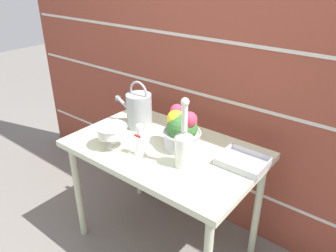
% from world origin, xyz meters
% --- Properties ---
extents(ground_plane, '(12.00, 12.00, 0.00)m').
position_xyz_m(ground_plane, '(0.00, 0.00, 0.00)').
color(ground_plane, slate).
extents(brick_wall, '(3.60, 0.08, 2.20)m').
position_xyz_m(brick_wall, '(0.00, 0.48, 1.10)').
color(brick_wall, brown).
rests_on(brick_wall, ground_plane).
extents(patio_table, '(1.11, 0.69, 0.74)m').
position_xyz_m(patio_table, '(0.00, 0.00, 0.66)').
color(patio_table, beige).
rests_on(patio_table, ground_plane).
extents(watering_can, '(0.30, 0.16, 0.31)m').
position_xyz_m(watering_can, '(-0.29, 0.10, 0.86)').
color(watering_can, '#9EA3A8').
rests_on(watering_can, patio_table).
extents(crystal_pedestal_bowl, '(0.18, 0.18, 0.13)m').
position_xyz_m(crystal_pedestal_bowl, '(-0.23, -0.18, 0.84)').
color(crystal_pedestal_bowl, silver).
rests_on(crystal_pedestal_bowl, patio_table).
extents(flower_planter, '(0.22, 0.22, 0.24)m').
position_xyz_m(flower_planter, '(0.08, 0.06, 0.85)').
color(flower_planter, '#BCBCC1').
rests_on(flower_planter, patio_table).
extents(glass_decanter, '(0.10, 0.10, 0.38)m').
position_xyz_m(glass_decanter, '(0.20, -0.09, 0.86)').
color(glass_decanter, silver).
rests_on(glass_decanter, patio_table).
extents(figurine_vase, '(0.07, 0.07, 0.19)m').
position_xyz_m(figurine_vase, '(-0.05, -0.15, 0.82)').
color(figurine_vase, white).
rests_on(figurine_vase, patio_table).
extents(wire_tray, '(0.25, 0.21, 0.04)m').
position_xyz_m(wire_tray, '(0.44, 0.12, 0.75)').
color(wire_tray, '#B7B7BC').
rests_on(wire_tray, patio_table).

